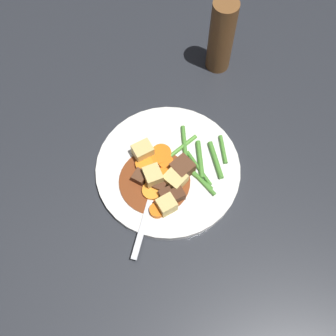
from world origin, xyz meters
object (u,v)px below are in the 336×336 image
dinner_plate (168,169)px  potato_chunk_0 (143,151)px  meat_chunk_0 (176,195)px  meat_chunk_3 (182,168)px  meat_chunk_2 (159,185)px  pepper_mill (221,36)px  carrot_slice_0 (164,153)px  meat_chunk_1 (140,177)px  carrot_slice_3 (164,176)px  fork (149,206)px  carrot_slice_1 (167,162)px  potato_chunk_1 (167,205)px  carrot_slice_6 (157,157)px  carrot_slice_4 (157,210)px  meat_chunk_4 (166,195)px  carrot_slice_5 (152,191)px  potato_chunk_2 (175,179)px  potato_chunk_3 (153,176)px  carrot_slice_2 (144,165)px

dinner_plate → potato_chunk_0: bearing=-54.3°
meat_chunk_0 → meat_chunk_3: size_ratio=0.75×
meat_chunk_2 → pepper_mill: bearing=-136.9°
carrot_slice_0 → meat_chunk_1: 0.06m
carrot_slice_3 → fork: size_ratio=0.20×
carrot_slice_1 → potato_chunk_1: size_ratio=0.93×
carrot_slice_6 → potato_chunk_1: (0.02, 0.09, 0.01)m
carrot_slice_4 → carrot_slice_6: size_ratio=0.81×
meat_chunk_0 → meat_chunk_3: 0.05m
meat_chunk_0 → meat_chunk_3: meat_chunk_3 is taller
meat_chunk_3 → pepper_mill: (-0.17, -0.19, 0.05)m
dinner_plate → meat_chunk_2: size_ratio=10.21×
meat_chunk_4 → carrot_slice_5: bearing=-47.5°
potato_chunk_2 → meat_chunk_4: size_ratio=1.58×
potato_chunk_2 → meat_chunk_4: 0.03m
potato_chunk_3 → pepper_mill: pepper_mill is taller
meat_chunk_1 → meat_chunk_0: bearing=127.0°
potato_chunk_2 → meat_chunk_3: bearing=-145.8°
meat_chunk_4 → meat_chunk_3: bearing=-143.3°
meat_chunk_0 → carrot_slice_4: bearing=13.4°
carrot_slice_2 → carrot_slice_5: bearing=81.5°
potato_chunk_3 → carrot_slice_6: bearing=-123.2°
dinner_plate → pepper_mill: pepper_mill is taller
potato_chunk_1 → pepper_mill: 0.33m
carrot_slice_0 → carrot_slice_6: bearing=14.6°
potato_chunk_2 → meat_chunk_1: bearing=-29.7°
pepper_mill → meat_chunk_1: bearing=36.2°
carrot_slice_6 → fork: 0.09m
pepper_mill → potato_chunk_1: bearing=47.8°
carrot_slice_3 → carrot_slice_6: size_ratio=0.94×
carrot_slice_1 → potato_chunk_1: potato_chunk_1 is taller
potato_chunk_2 → dinner_plate: bearing=-91.1°
carrot_slice_0 → potato_chunk_1: bearing=68.7°
meat_chunk_2 → meat_chunk_3: 0.05m
potato_chunk_0 → potato_chunk_3: size_ratio=1.01×
dinner_plate → meat_chunk_3: size_ratio=7.52×
potato_chunk_1 → carrot_slice_4: bearing=-0.5°
potato_chunk_3 → carrot_slice_5: bearing=61.1°
carrot_slice_5 → carrot_slice_1: bearing=-138.9°
carrot_slice_6 → pepper_mill: pepper_mill is taller
potato_chunk_0 → meat_chunk_3: bearing=131.2°
carrot_slice_1 → pepper_mill: pepper_mill is taller
meat_chunk_2 → meat_chunk_0: bearing=121.4°
carrot_slice_0 → carrot_slice_5: size_ratio=1.06×
carrot_slice_2 → meat_chunk_4: bearing=98.4°
dinner_plate → meat_chunk_4: (0.03, 0.05, 0.02)m
meat_chunk_2 → carrot_slice_6: bearing=-110.9°
carrot_slice_6 → meat_chunk_4: (0.02, 0.07, 0.01)m
carrot_slice_5 → pepper_mill: 0.31m
carrot_slice_3 → meat_chunk_4: size_ratio=1.39×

